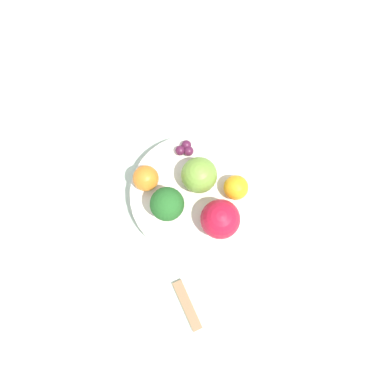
# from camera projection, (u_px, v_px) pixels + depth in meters

# --- Properties ---
(ground_plane) EXTENTS (6.00, 6.00, 0.00)m
(ground_plane) POSITION_uv_depth(u_px,v_px,m) (192.00, 201.00, 0.66)
(ground_plane) COLOR gray
(table_surface) EXTENTS (1.20, 1.20, 0.02)m
(table_surface) POSITION_uv_depth(u_px,v_px,m) (192.00, 199.00, 0.65)
(table_surface) COLOR #B2C6B2
(table_surface) RESTS_ON ground_plane
(bowl) EXTENTS (0.20, 0.20, 0.04)m
(bowl) POSITION_uv_depth(u_px,v_px,m) (192.00, 196.00, 0.62)
(bowl) COLOR silver
(bowl) RESTS_ON table_surface
(broccoli) EXTENTS (0.05, 0.05, 0.07)m
(broccoli) POSITION_uv_depth(u_px,v_px,m) (167.00, 204.00, 0.55)
(broccoli) COLOR #8CB76B
(broccoli) RESTS_ON bowl
(apple_red) EXTENTS (0.06, 0.06, 0.06)m
(apple_red) POSITION_uv_depth(u_px,v_px,m) (199.00, 175.00, 0.58)
(apple_red) COLOR olive
(apple_red) RESTS_ON bowl
(apple_green) EXTENTS (0.06, 0.06, 0.06)m
(apple_green) POSITION_uv_depth(u_px,v_px,m) (220.00, 219.00, 0.56)
(apple_green) COLOR #B7142D
(apple_green) RESTS_ON bowl
(orange_front) EXTENTS (0.04, 0.04, 0.04)m
(orange_front) POSITION_uv_depth(u_px,v_px,m) (236.00, 188.00, 0.58)
(orange_front) COLOR orange
(orange_front) RESTS_ON bowl
(orange_back) EXTENTS (0.04, 0.04, 0.04)m
(orange_back) POSITION_uv_depth(u_px,v_px,m) (146.00, 178.00, 0.58)
(orange_back) COLOR orange
(orange_back) RESTS_ON bowl
(grape_cluster) EXTENTS (0.03, 0.03, 0.02)m
(grape_cluster) POSITION_uv_depth(u_px,v_px,m) (185.00, 149.00, 0.61)
(grape_cluster) COLOR #511938
(grape_cluster) RESTS_ON bowl
(spoon) EXTENTS (0.02, 0.08, 0.01)m
(spoon) POSITION_uv_depth(u_px,v_px,m) (187.00, 305.00, 0.60)
(spoon) COLOR olive
(spoon) RESTS_ON table_surface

